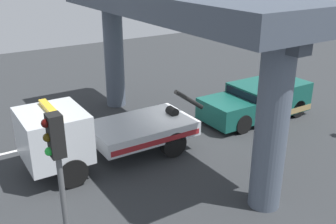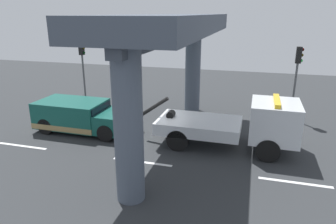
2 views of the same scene
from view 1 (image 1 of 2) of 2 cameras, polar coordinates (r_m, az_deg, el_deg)
name	(u,v)px [view 1 (image 1 of 2)]	position (r m, az deg, el deg)	size (l,w,h in m)	color
ground_plane	(182,139)	(16.13, 2.13, -4.04)	(60.00, 40.00, 0.10)	#2D3033
lane_stripe_west	(246,95)	(21.53, 11.39, 2.46)	(2.60, 0.16, 0.01)	silver
lane_stripe_mid	(151,118)	(18.09, -2.52, -0.90)	(2.60, 0.16, 0.01)	silver
lane_stripe_east	(18,150)	(16.22, -21.20, -5.27)	(2.60, 0.16, 0.01)	silver
tow_truck_white	(93,133)	(13.96, -10.91, -3.06)	(7.26, 2.47, 2.46)	silver
towed_van_green	(259,101)	(18.44, 13.26, 1.56)	(5.22, 2.25, 1.58)	#145147
overpass_structure	(172,19)	(14.36, 0.56, 13.49)	(3.60, 12.22, 5.90)	#4C5666
traffic_light_far	(58,167)	(8.17, -15.82, -7.74)	(0.39, 0.32, 4.20)	#515456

